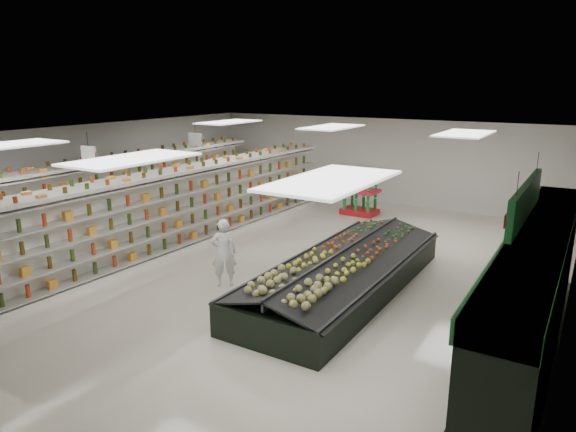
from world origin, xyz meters
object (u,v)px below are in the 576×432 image
Objects in this scene: shopper_background at (251,185)px; gondola_left at (107,200)px; gondola_center at (185,210)px; produce_island at (344,271)px; soda_endcap at (360,193)px; shopper_main at (224,253)px.

gondola_left is at bearing 169.19° from shopper_background.
gondola_left is 1.02× the size of gondola_center.
gondola_center reaches higher than produce_island.
shopper_main is at bearing -89.92° from soda_endcap.
gondola_left reaches higher than shopper_main.
gondola_center is at bearing -157.62° from shopper_background.
shopper_background is at bearing 103.91° from gondola_center.
shopper_main is at bearing -31.28° from gondola_center.
gondola_center is at bearing -116.13° from soda_endcap.
soda_endcap is 0.94× the size of shopper_background.
gondola_left reaches higher than produce_island.
soda_endcap is at bearing 46.15° from gondola_left.
shopper_background is at bearing 139.85° from produce_island.
produce_island is at bearing 167.22° from shopper_main.
gondola_left is 8.17m from produce_island.
gondola_center is 5.36m from produce_island.
gondola_left is 2.87m from gondola_center.
shopper_background is (-3.80, -1.22, 0.08)m from soda_endcap.
gondola_center is 3.41m from shopper_main.
soda_endcap reaches higher than shopper_main.
gondola_center is 6.44m from soda_endcap.
produce_island is 2.72m from shopper_main.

